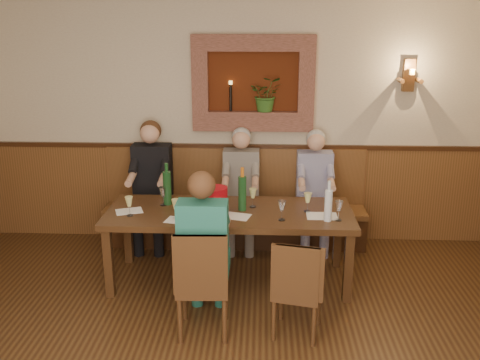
% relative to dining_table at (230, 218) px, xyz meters
% --- Properties ---
extents(room_shell, '(6.04, 6.04, 2.82)m').
position_rel_dining_table_xyz_m(room_shell, '(0.00, -1.85, 1.21)').
color(room_shell, '#C8B597').
rests_on(room_shell, ground).
extents(wainscoting, '(6.02, 6.02, 1.15)m').
position_rel_dining_table_xyz_m(wainscoting, '(0.00, -1.85, -0.09)').
color(wainscoting, brown).
rests_on(wainscoting, ground).
extents(wall_niche, '(1.36, 0.30, 1.06)m').
position_rel_dining_table_xyz_m(wall_niche, '(0.24, 1.09, 1.13)').
color(wall_niche, '#4E1E0B').
rests_on(wall_niche, ground).
extents(wall_sconce, '(0.25, 0.20, 0.35)m').
position_rel_dining_table_xyz_m(wall_sconce, '(1.90, 1.08, 1.27)').
color(wall_sconce, brown).
rests_on(wall_sconce, ground).
extents(dining_table, '(2.40, 0.90, 0.75)m').
position_rel_dining_table_xyz_m(dining_table, '(0.00, 0.00, 0.00)').
color(dining_table, '#382311').
rests_on(dining_table, ground).
extents(bench, '(3.00, 0.45, 1.11)m').
position_rel_dining_table_xyz_m(bench, '(0.00, 0.94, -0.35)').
color(bench, '#381E0F').
rests_on(bench, ground).
extents(chair_near_left, '(0.44, 0.44, 0.96)m').
position_rel_dining_table_xyz_m(chair_near_left, '(-0.16, -0.94, -0.40)').
color(chair_near_left, '#382311').
rests_on(chair_near_left, ground).
extents(chair_near_right, '(0.46, 0.46, 0.87)m').
position_rel_dining_table_xyz_m(chair_near_right, '(0.62, -0.93, -0.42)').
color(chair_near_right, '#382311').
rests_on(chair_near_right, ground).
extents(person_bench_left, '(0.43, 0.53, 1.46)m').
position_rel_dining_table_xyz_m(person_bench_left, '(-0.94, 0.84, -0.07)').
color(person_bench_left, black).
rests_on(person_bench_left, ground).
extents(person_bench_mid, '(0.40, 0.50, 1.39)m').
position_rel_dining_table_xyz_m(person_bench_mid, '(0.08, 0.84, -0.10)').
color(person_bench_mid, '#625E5A').
rests_on(person_bench_mid, ground).
extents(person_bench_right, '(0.40, 0.49, 1.37)m').
position_rel_dining_table_xyz_m(person_bench_right, '(0.90, 0.84, -0.11)').
color(person_bench_right, navy).
rests_on(person_bench_right, ground).
extents(person_chair_front, '(0.41, 0.50, 1.41)m').
position_rel_dining_table_xyz_m(person_chair_front, '(-0.16, -0.78, -0.09)').
color(person_chair_front, '#1A4E5D').
rests_on(person_chair_front, ground).
extents(spittoon_bucket, '(0.23, 0.23, 0.26)m').
position_rel_dining_table_xyz_m(spittoon_bucket, '(-0.13, -0.07, 0.20)').
color(spittoon_bucket, red).
rests_on(spittoon_bucket, dining_table).
extents(wine_bottle_green_a, '(0.08, 0.08, 0.43)m').
position_rel_dining_table_xyz_m(wine_bottle_green_a, '(0.12, 0.02, 0.26)').
color(wine_bottle_green_a, '#19471E').
rests_on(wine_bottle_green_a, dining_table).
extents(wine_bottle_green_b, '(0.08, 0.08, 0.43)m').
position_rel_dining_table_xyz_m(wine_bottle_green_b, '(-0.63, 0.16, 0.25)').
color(wine_bottle_green_b, '#19471E').
rests_on(wine_bottle_green_b, dining_table).
extents(water_bottle, '(0.10, 0.10, 0.39)m').
position_rel_dining_table_xyz_m(water_bottle, '(0.93, -0.22, 0.23)').
color(water_bottle, silver).
rests_on(water_bottle, dining_table).
extents(tasting_sheet_a, '(0.30, 0.26, 0.00)m').
position_rel_dining_table_xyz_m(tasting_sheet_a, '(-0.98, -0.06, 0.08)').
color(tasting_sheet_a, white).
rests_on(tasting_sheet_a, dining_table).
extents(tasting_sheet_b, '(0.31, 0.26, 0.00)m').
position_rel_dining_table_xyz_m(tasting_sheet_b, '(0.07, -0.15, 0.08)').
color(tasting_sheet_b, white).
rests_on(tasting_sheet_b, dining_table).
extents(tasting_sheet_c, '(0.29, 0.21, 0.00)m').
position_rel_dining_table_xyz_m(tasting_sheet_c, '(0.89, -0.11, 0.08)').
color(tasting_sheet_c, white).
rests_on(tasting_sheet_c, dining_table).
extents(tasting_sheet_d, '(0.28, 0.22, 0.00)m').
position_rel_dining_table_xyz_m(tasting_sheet_d, '(-0.45, -0.28, 0.08)').
color(tasting_sheet_d, white).
rests_on(tasting_sheet_d, dining_table).
extents(wine_glass_0, '(0.08, 0.08, 0.19)m').
position_rel_dining_table_xyz_m(wine_glass_0, '(0.22, 0.12, 0.17)').
color(wine_glass_0, '#D5D57F').
rests_on(wine_glass_0, dining_table).
extents(wine_glass_1, '(0.08, 0.08, 0.19)m').
position_rel_dining_table_xyz_m(wine_glass_1, '(-0.20, -0.27, 0.17)').
color(wine_glass_1, '#D5D57F').
rests_on(wine_glass_1, dining_table).
extents(wine_glass_2, '(0.08, 0.08, 0.19)m').
position_rel_dining_table_xyz_m(wine_glass_2, '(-0.11, -0.19, 0.17)').
color(wine_glass_2, '#D5D57F').
rests_on(wine_glass_2, dining_table).
extents(wine_glass_3, '(0.08, 0.08, 0.19)m').
position_rel_dining_table_xyz_m(wine_glass_3, '(-0.49, -0.23, 0.17)').
color(wine_glass_3, '#D5D57F').
rests_on(wine_glass_3, dining_table).
extents(wine_glass_4, '(0.08, 0.08, 0.19)m').
position_rel_dining_table_xyz_m(wine_glass_4, '(0.76, 0.00, 0.17)').
color(wine_glass_4, '#D5D57F').
rests_on(wine_glass_4, dining_table).
extents(wine_glass_5, '(0.08, 0.08, 0.19)m').
position_rel_dining_table_xyz_m(wine_glass_5, '(-0.34, 0.12, 0.17)').
color(wine_glass_5, white).
rests_on(wine_glass_5, dining_table).
extents(wine_glass_6, '(0.08, 0.08, 0.19)m').
position_rel_dining_table_xyz_m(wine_glass_6, '(-0.67, 0.13, 0.17)').
color(wine_glass_6, white).
rests_on(wine_glass_6, dining_table).
extents(wine_glass_7, '(0.08, 0.08, 0.19)m').
position_rel_dining_table_xyz_m(wine_glass_7, '(0.50, -0.23, 0.17)').
color(wine_glass_7, white).
rests_on(wine_glass_7, dining_table).
extents(wine_glass_8, '(0.08, 0.08, 0.19)m').
position_rel_dining_table_xyz_m(wine_glass_8, '(-0.94, -0.18, 0.17)').
color(wine_glass_8, '#D5D57F').
rests_on(wine_glass_8, dining_table).
extents(wine_glass_9, '(0.08, 0.08, 0.19)m').
position_rel_dining_table_xyz_m(wine_glass_9, '(1.03, -0.21, 0.17)').
color(wine_glass_9, white).
rests_on(wine_glass_9, dining_table).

